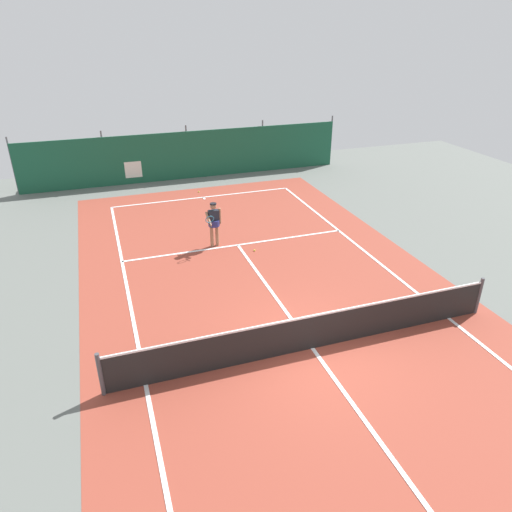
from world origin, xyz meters
TOP-DOWN VIEW (x-y plane):
  - ground_plane at (0.00, 0.00)m, footprint 36.00×36.00m
  - court_surface at (0.00, 0.00)m, footprint 11.02×26.60m
  - tennis_net at (0.00, 0.00)m, footprint 10.12×0.10m
  - back_fence at (-0.00, 15.57)m, footprint 16.30×0.98m
  - tennis_player at (-0.81, 6.61)m, footprint 0.68×0.78m
  - tennis_ball_near_player at (-0.04, 12.67)m, footprint 0.07×0.07m
  - tennis_ball_midcourt at (0.41, 5.73)m, footprint 0.07×0.07m
  - parked_car at (-3.24, 17.15)m, footprint 2.06×4.22m

SIDE VIEW (x-z plane):
  - ground_plane at x=0.00m, z-range 0.00..0.00m
  - court_surface at x=0.00m, z-range 0.00..0.01m
  - tennis_ball_near_player at x=-0.04m, z-range 0.00..0.07m
  - tennis_ball_midcourt at x=0.41m, z-range 0.00..0.07m
  - tennis_net at x=0.00m, z-range -0.04..1.06m
  - back_fence at x=0.00m, z-range -0.68..2.02m
  - parked_car at x=-3.24m, z-range 0.00..1.68m
  - tennis_player at x=-0.81m, z-range 0.14..1.78m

